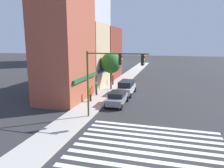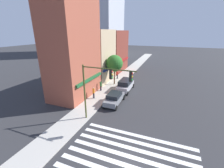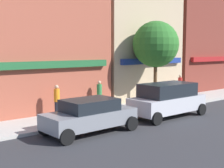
{
  "view_description": "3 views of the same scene",
  "coord_description": "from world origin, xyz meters",
  "px_view_note": "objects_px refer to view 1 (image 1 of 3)",
  "views": [
    {
      "loc": [
        -14.61,
        -1.2,
        7.45
      ],
      "look_at": [
        4.61,
        4.0,
        3.5
      ],
      "focal_mm": 35.0,
      "sensor_mm": 36.0,
      "label": 1
    },
    {
      "loc": [
        -8.6,
        -2.1,
        9.85
      ],
      "look_at": [
        11.92,
        6.0,
        2.0
      ],
      "focal_mm": 24.0,
      "sensor_mm": 36.0,
      "label": 2
    },
    {
      "loc": [
        1.33,
        -6.81,
        3.85
      ],
      "look_at": [
        11.92,
        6.0,
        2.0
      ],
      "focal_mm": 50.0,
      "sensor_mm": 36.0,
      "label": 3
    }
  ],
  "objects_px": {
    "pedestrian_orange_vest": "(90,94)",
    "street_tree": "(111,63)",
    "pedestrian_red_jacket": "(113,79)",
    "pedestrian_green_top": "(96,88)",
    "traffic_signal": "(109,71)",
    "sedan_grey": "(117,98)",
    "suv_silver": "(126,87)"
  },
  "relations": [
    {
      "from": "sedan_grey",
      "to": "pedestrian_orange_vest",
      "type": "height_order",
      "value": "pedestrian_orange_vest"
    },
    {
      "from": "sedan_grey",
      "to": "pedestrian_orange_vest",
      "type": "xyz_separation_m",
      "value": [
        0.23,
        3.43,
        0.23
      ]
    },
    {
      "from": "suv_silver",
      "to": "pedestrian_green_top",
      "type": "distance_m",
      "value": 4.27
    },
    {
      "from": "pedestrian_green_top",
      "to": "street_tree",
      "type": "height_order",
      "value": "street_tree"
    },
    {
      "from": "pedestrian_green_top",
      "to": "sedan_grey",
      "type": "bearing_deg",
      "value": -142.87
    },
    {
      "from": "traffic_signal",
      "to": "street_tree",
      "type": "xyz_separation_m",
      "value": [
        12.35,
        3.2,
        -0.58
      ]
    },
    {
      "from": "pedestrian_green_top",
      "to": "street_tree",
      "type": "xyz_separation_m",
      "value": [
        4.03,
        -0.96,
        3.11
      ]
    },
    {
      "from": "sedan_grey",
      "to": "pedestrian_red_jacket",
      "type": "bearing_deg",
      "value": 16.27
    },
    {
      "from": "suv_silver",
      "to": "pedestrian_green_top",
      "type": "relative_size",
      "value": 2.66
    },
    {
      "from": "traffic_signal",
      "to": "pedestrian_red_jacket",
      "type": "height_order",
      "value": "traffic_signal"
    },
    {
      "from": "traffic_signal",
      "to": "pedestrian_orange_vest",
      "type": "height_order",
      "value": "traffic_signal"
    },
    {
      "from": "traffic_signal",
      "to": "pedestrian_red_jacket",
      "type": "xyz_separation_m",
      "value": [
        15.85,
        3.84,
        -3.68
      ]
    },
    {
      "from": "pedestrian_green_top",
      "to": "pedestrian_orange_vest",
      "type": "xyz_separation_m",
      "value": [
        -3.18,
        -0.33,
        0.0
      ]
    },
    {
      "from": "pedestrian_green_top",
      "to": "street_tree",
      "type": "relative_size",
      "value": 0.32
    },
    {
      "from": "sedan_grey",
      "to": "pedestrian_green_top",
      "type": "relative_size",
      "value": 2.51
    },
    {
      "from": "pedestrian_red_jacket",
      "to": "traffic_signal",
      "type": "bearing_deg",
      "value": 136.51
    },
    {
      "from": "traffic_signal",
      "to": "street_tree",
      "type": "relative_size",
      "value": 1.16
    },
    {
      "from": "pedestrian_orange_vest",
      "to": "street_tree",
      "type": "relative_size",
      "value": 0.32
    },
    {
      "from": "sedan_grey",
      "to": "pedestrian_green_top",
      "type": "bearing_deg",
      "value": 46.59
    },
    {
      "from": "suv_silver",
      "to": "pedestrian_orange_vest",
      "type": "relative_size",
      "value": 2.66
    },
    {
      "from": "traffic_signal",
      "to": "pedestrian_red_jacket",
      "type": "relative_size",
      "value": 3.68
    },
    {
      "from": "pedestrian_red_jacket",
      "to": "pedestrian_green_top",
      "type": "xyz_separation_m",
      "value": [
        -7.52,
        0.32,
        0.0
      ]
    },
    {
      "from": "pedestrian_red_jacket",
      "to": "pedestrian_green_top",
      "type": "bearing_deg",
      "value": 120.42
    },
    {
      "from": "sedan_grey",
      "to": "suv_silver",
      "type": "relative_size",
      "value": 0.94
    },
    {
      "from": "suv_silver",
      "to": "pedestrian_orange_vest",
      "type": "xyz_separation_m",
      "value": [
        -5.2,
        3.43,
        0.04
      ]
    },
    {
      "from": "traffic_signal",
      "to": "street_tree",
      "type": "bearing_deg",
      "value": 14.52
    },
    {
      "from": "sedan_grey",
      "to": "suv_silver",
      "type": "distance_m",
      "value": 5.44
    },
    {
      "from": "pedestrian_orange_vest",
      "to": "suv_silver",
      "type": "bearing_deg",
      "value": -135.39
    },
    {
      "from": "suv_silver",
      "to": "pedestrian_orange_vest",
      "type": "height_order",
      "value": "suv_silver"
    },
    {
      "from": "sedan_grey",
      "to": "street_tree",
      "type": "bearing_deg",
      "value": 19.43
    },
    {
      "from": "traffic_signal",
      "to": "pedestrian_green_top",
      "type": "relative_size",
      "value": 3.68
    },
    {
      "from": "sedan_grey",
      "to": "suv_silver",
      "type": "bearing_deg",
      "value": -1.18
    }
  ]
}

